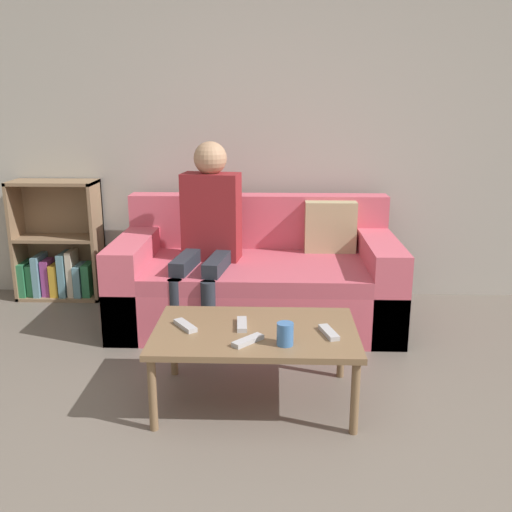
{
  "coord_description": "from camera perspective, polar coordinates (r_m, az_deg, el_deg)",
  "views": [
    {
      "loc": [
        0.07,
        -1.58,
        1.47
      ],
      "look_at": [
        -0.03,
        1.58,
        0.61
      ],
      "focal_mm": 40.0,
      "sensor_mm": 36.0,
      "label": 1
    }
  ],
  "objects": [
    {
      "name": "coffee_table",
      "position": [
        2.84,
        -0.07,
        -8.03
      ],
      "size": [
        1.0,
        0.64,
        0.39
      ],
      "color": "brown",
      "rests_on": "ground_plane"
    },
    {
      "name": "tv_remote_0",
      "position": [
        2.86,
        -1.41,
        -6.84
      ],
      "size": [
        0.06,
        0.17,
        0.02
      ],
      "rotation": [
        0.0,
        0.0,
        0.07
      ],
      "color": "#B7B7BC",
      "rests_on": "coffee_table"
    },
    {
      "name": "wall_back",
      "position": [
        4.34,
        1.0,
        12.95
      ],
      "size": [
        12.0,
        0.06,
        2.6
      ],
      "color": "#B7B2A8",
      "rests_on": "ground_plane"
    },
    {
      "name": "tv_remote_2",
      "position": [
        2.78,
        7.29,
        -7.58
      ],
      "size": [
        0.09,
        0.18,
        0.02
      ],
      "rotation": [
        0.0,
        0.0,
        0.28
      ],
      "color": "#B7B7BC",
      "rests_on": "coffee_table"
    },
    {
      "name": "cup_near",
      "position": [
        2.64,
        2.93,
        -7.8
      ],
      "size": [
        0.08,
        0.08,
        0.11
      ],
      "color": "#3D70B2",
      "rests_on": "coffee_table"
    },
    {
      "name": "tv_remote_3",
      "position": [
        2.67,
        -0.81,
        -8.46
      ],
      "size": [
        0.15,
        0.16,
        0.02
      ],
      "rotation": [
        0.0,
        0.0,
        -0.75
      ],
      "color": "#B7B7BC",
      "rests_on": "coffee_table"
    },
    {
      "name": "bookshelf",
      "position": [
        4.63,
        -19.1,
        0.21
      ],
      "size": [
        0.63,
        0.28,
        0.9
      ],
      "color": "#8E7051",
      "rests_on": "ground_plane"
    },
    {
      "name": "person_adult",
      "position": [
        3.76,
        -4.78,
        3.39
      ],
      "size": [
        0.43,
        0.7,
        1.22
      ],
      "rotation": [
        0.0,
        0.0,
        -0.14
      ],
      "color": "#282D38",
      "rests_on": "ground_plane"
    },
    {
      "name": "couch",
      "position": [
        3.93,
        0.18,
        -2.48
      ],
      "size": [
        1.87,
        0.98,
        0.82
      ],
      "color": "#DB5B70",
      "rests_on": "ground_plane"
    },
    {
      "name": "tv_remote_1",
      "position": [
        2.86,
        -7.09,
        -6.91
      ],
      "size": [
        0.14,
        0.17,
        0.02
      ],
      "rotation": [
        0.0,
        0.0,
        0.62
      ],
      "color": "#B7B7BC",
      "rests_on": "coffee_table"
    }
  ]
}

